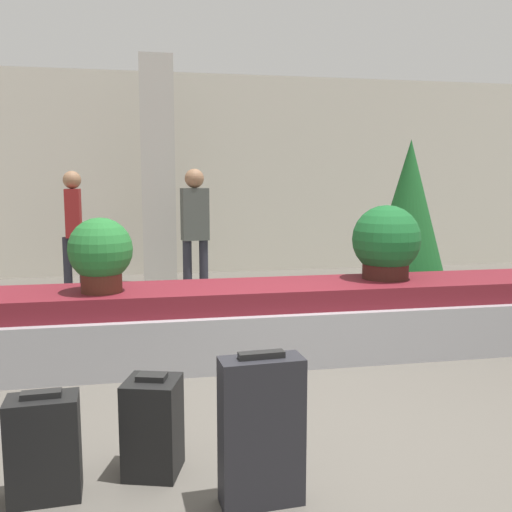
{
  "coord_description": "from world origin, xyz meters",
  "views": [
    {
      "loc": [
        -0.92,
        -3.37,
        1.53
      ],
      "look_at": [
        0.0,
        1.36,
        0.88
      ],
      "focal_mm": 40.0,
      "sensor_mm": 36.0,
      "label": 1
    }
  ],
  "objects": [
    {
      "name": "traveler_0",
      "position": [
        -0.33,
        3.56,
        0.99
      ],
      "size": [
        0.34,
        0.23,
        1.66
      ],
      "rotation": [
        0.0,
        0.0,
        -2.99
      ],
      "color": "#282833",
      "rests_on": "ground_plane"
    },
    {
      "name": "decorated_tree",
      "position": [
        2.02,
        2.64,
        1.07
      ],
      "size": [
        0.98,
        0.98,
        1.97
      ],
      "color": "#4C331E",
      "rests_on": "ground_plane"
    },
    {
      "name": "suitcase_2",
      "position": [
        -1.43,
        -0.64,
        0.26
      ],
      "size": [
        0.34,
        0.22,
        0.54
      ],
      "rotation": [
        0.0,
        0.0,
        0.05
      ],
      "color": "black",
      "rests_on": "ground_plane"
    },
    {
      "name": "pillar",
      "position": [
        -0.73,
        4.79,
        1.6
      ],
      "size": [
        0.46,
        0.46,
        3.2
      ],
      "color": "beige",
      "rests_on": "ground_plane"
    },
    {
      "name": "potted_plant_1",
      "position": [
        -1.28,
        1.3,
        0.94
      ],
      "size": [
        0.51,
        0.51,
        0.6
      ],
      "color": "#4C2319",
      "rests_on": "carousel"
    },
    {
      "name": "carousel",
      "position": [
        0.0,
        1.36,
        0.3
      ],
      "size": [
        7.9,
        0.92,
        0.63
      ],
      "color": "#9E9EA3",
      "rests_on": "ground_plane"
    },
    {
      "name": "suitcase_1",
      "position": [
        -0.41,
        -0.88,
        0.36
      ],
      "size": [
        0.4,
        0.19,
        0.74
      ],
      "rotation": [
        0.0,
        0.0,
        0.06
      ],
      "color": "#232328",
      "rests_on": "ground_plane"
    },
    {
      "name": "suitcase_3",
      "position": [
        -0.91,
        -0.5,
        0.26
      ],
      "size": [
        0.34,
        0.34,
        0.54
      ],
      "rotation": [
        0.0,
        0.0,
        -0.29
      ],
      "color": "black",
      "rests_on": "ground_plane"
    },
    {
      "name": "traveler_1",
      "position": [
        -1.83,
        4.32,
        0.97
      ],
      "size": [
        0.31,
        0.32,
        1.64
      ],
      "rotation": [
        0.0,
        0.0,
        1.58
      ],
      "color": "#282833",
      "rests_on": "ground_plane"
    },
    {
      "name": "potted_plant_0",
      "position": [
        1.22,
        1.44,
        0.96
      ],
      "size": [
        0.62,
        0.62,
        0.67
      ],
      "color": "#381914",
      "rests_on": "carousel"
    },
    {
      "name": "ground_plane",
      "position": [
        0.0,
        0.0,
        0.0
      ],
      "size": [
        18.0,
        18.0,
        0.0
      ],
      "primitive_type": "plane",
      "color": "#59544C"
    },
    {
      "name": "back_wall",
      "position": [
        0.0,
        5.96,
        1.6
      ],
      "size": [
        18.0,
        0.06,
        3.2
      ],
      "color": "beige",
      "rests_on": "ground_plane"
    }
  ]
}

